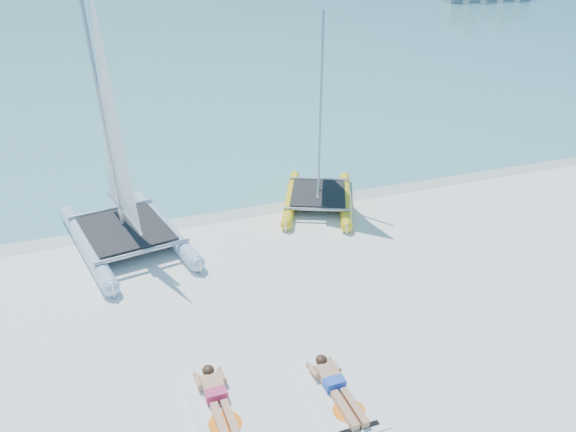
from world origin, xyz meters
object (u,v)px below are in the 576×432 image
at_px(catamaran_blue, 116,167).
at_px(sunbather_a, 217,397).
at_px(catamaran_yellow, 320,143).
at_px(towel_a, 220,409).
at_px(sunbather_b, 335,385).
at_px(towel_b, 340,397).

distance_m(catamaran_blue, sunbather_a, 6.94).
bearing_deg(catamaran_yellow, towel_a, -98.98).
bearing_deg(catamaran_yellow, sunbather_a, -99.66).
xyz_separation_m(catamaran_blue, sunbather_b, (2.86, -7.06, -1.98)).
xyz_separation_m(catamaran_yellow, sunbather_b, (-3.09, -7.89, -1.68)).
xyz_separation_m(catamaran_yellow, towel_b, (-3.09, -8.09, -1.79)).
bearing_deg(sunbather_a, catamaran_yellow, 55.41).
bearing_deg(towel_b, sunbather_a, 162.09).
height_order(catamaran_yellow, towel_a, catamaran_yellow).
bearing_deg(catamaran_yellow, sunbather_b, -86.48).
xyz_separation_m(towel_a, towel_b, (2.03, -0.46, 0.00)).
height_order(towel_a, towel_b, same).
bearing_deg(sunbather_b, catamaran_blue, 112.04).
height_order(towel_a, sunbather_b, sunbather_b).
bearing_deg(catamaran_blue, sunbather_a, -93.24).
relative_size(catamaran_blue, towel_a, 3.81).
bearing_deg(towel_b, catamaran_blue, 111.51).
height_order(catamaran_blue, towel_b, catamaran_blue).
bearing_deg(towel_a, catamaran_yellow, 56.09).
xyz_separation_m(catamaran_yellow, sunbather_a, (-5.12, -7.43, -1.68)).
distance_m(towel_a, towel_b, 2.08).
bearing_deg(towel_b, towel_a, 167.13).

